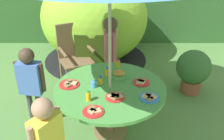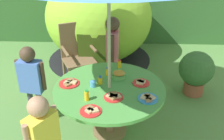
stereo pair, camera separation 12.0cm
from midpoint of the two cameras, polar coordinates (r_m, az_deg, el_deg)
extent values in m
cube|color=#548442|center=(3.63, 0.45, -13.08)|extent=(10.00, 10.00, 0.02)
cube|color=#33602D|center=(6.29, 1.56, 14.17)|extent=(9.00, 0.70, 1.70)
cylinder|color=brown|center=(3.62, 0.45, -12.78)|extent=(0.44, 0.44, 0.03)
cylinder|color=brown|center=(3.42, 0.47, -8.91)|extent=(0.10, 0.10, 0.64)
cylinder|color=#519E47|center=(3.23, 0.50, -4.08)|extent=(1.35, 1.35, 0.04)
cylinder|color=#B7AD8C|center=(2.99, 0.54, 4.04)|extent=(0.04, 0.04, 2.33)
cylinder|color=brown|center=(4.28, -8.15, -2.48)|extent=(0.04, 0.04, 0.44)
cylinder|color=brown|center=(4.39, -2.56, -1.33)|extent=(0.04, 0.04, 0.44)
cylinder|color=brown|center=(4.61, -9.49, -0.17)|extent=(0.04, 0.04, 0.44)
cylinder|color=brown|center=(4.72, -4.26, 0.85)|extent=(0.04, 0.04, 0.44)
cube|color=brown|center=(4.38, -6.27, 1.96)|extent=(0.63, 0.60, 0.04)
cube|color=brown|center=(4.43, -7.25, 6.56)|extent=(0.45, 0.24, 0.58)
cube|color=brown|center=(4.24, -9.30, 4.05)|extent=(0.22, 0.41, 0.03)
cube|color=brown|center=(4.35, -3.61, 5.05)|extent=(0.22, 0.41, 0.03)
ellipsoid|color=#8CC633|center=(5.16, -2.18, 11.12)|extent=(2.02, 1.84, 1.72)
cylinder|color=black|center=(5.48, -2.01, 2.54)|extent=(2.06, 2.06, 0.01)
cube|color=#314511|center=(4.47, -2.88, 2.92)|extent=(0.56, 0.03, 0.78)
cylinder|color=brown|center=(4.52, 17.75, -3.51)|extent=(0.32, 0.32, 0.22)
sphere|color=#33602D|center=(4.36, 18.40, 0.29)|extent=(0.54, 0.54, 0.54)
cylinder|color=#3F3F47|center=(4.33, 0.97, -0.81)|extent=(0.08, 0.08, 0.56)
cylinder|color=#3F3F47|center=(4.21, 0.91, -1.73)|extent=(0.08, 0.08, 0.56)
cube|color=#EA727F|center=(4.04, 1.00, 5.17)|extent=(0.18, 0.33, 0.48)
cylinder|color=#4C3828|center=(4.20, 1.07, 6.45)|extent=(0.06, 0.06, 0.43)
cylinder|color=#4C3828|center=(3.86, 0.93, 4.42)|extent=(0.06, 0.06, 0.43)
sphere|color=#4C3828|center=(3.91, 1.04, 9.81)|extent=(0.21, 0.21, 0.21)
cylinder|color=#3F3F47|center=(3.78, -15.93, -7.36)|extent=(0.07, 0.07, 0.51)
cylinder|color=#3F3F47|center=(3.73, -14.23, -7.65)|extent=(0.07, 0.07, 0.51)
cube|color=#4C72C6|center=(3.51, -16.03, -1.31)|extent=(0.32, 0.21, 0.43)
cylinder|color=#4C3828|center=(3.58, -18.45, -0.72)|extent=(0.05, 0.05, 0.38)
cylinder|color=#4C3828|center=(3.43, -13.60, -1.30)|extent=(0.05, 0.05, 0.38)
sphere|color=#4C3828|center=(3.38, -16.72, 3.25)|extent=(0.19, 0.19, 0.19)
cube|color=yellow|center=(2.58, -13.34, -13.20)|extent=(0.29, 0.33, 0.43)
cylinder|color=tan|center=(2.64, -10.72, -11.02)|extent=(0.05, 0.05, 0.38)
sphere|color=tan|center=(2.39, -14.17, -7.63)|extent=(0.19, 0.19, 0.19)
cylinder|color=#66B259|center=(3.41, 2.49, -1.25)|extent=(0.18, 0.18, 0.05)
ellipsoid|color=gold|center=(3.39, 2.51, -0.65)|extent=(0.15, 0.15, 0.04)
cylinder|color=red|center=(2.83, -3.37, -8.79)|extent=(0.23, 0.23, 0.01)
cube|color=tan|center=(2.81, -2.48, -8.63)|extent=(0.10, 0.10, 0.02)
cube|color=#9E7547|center=(2.84, -3.58, -8.17)|extent=(0.11, 0.11, 0.02)
cube|color=tan|center=(2.81, -3.60, -8.71)|extent=(0.10, 0.10, 0.02)
cylinder|color=red|center=(3.03, 1.46, -5.86)|extent=(0.22, 0.22, 0.01)
cube|color=tan|center=(3.02, 2.33, -5.63)|extent=(0.10, 0.10, 0.02)
cube|color=#9E7547|center=(3.04, 1.54, -5.37)|extent=(0.09, 0.09, 0.02)
cube|color=tan|center=(3.03, 0.82, -5.52)|extent=(0.11, 0.11, 0.02)
cube|color=#9E7547|center=(3.00, 1.38, -5.93)|extent=(0.11, 0.11, 0.02)
cylinder|color=red|center=(3.32, 7.25, -2.79)|extent=(0.21, 0.21, 0.01)
cube|color=tan|center=(3.32, 7.55, -2.51)|extent=(0.09, 0.09, 0.02)
cube|color=#9E7547|center=(3.33, 6.68, -2.26)|extent=(0.08, 0.08, 0.02)
cube|color=tan|center=(3.30, 7.07, -2.68)|extent=(0.11, 0.11, 0.02)
cylinder|color=red|center=(3.32, -8.16, -2.87)|extent=(0.25, 0.25, 0.01)
cube|color=tan|center=(3.30, -7.26, -2.64)|extent=(0.09, 0.09, 0.02)
cube|color=#9E7547|center=(3.35, -7.90, -2.17)|extent=(0.11, 0.11, 0.02)
cube|color=tan|center=(3.31, -8.51, -2.64)|extent=(0.09, 0.09, 0.02)
cube|color=#9E7547|center=(3.27, -8.49, -3.10)|extent=(0.10, 0.10, 0.02)
cylinder|color=#338CD8|center=(3.04, 8.82, -6.07)|extent=(0.23, 0.23, 0.01)
cube|color=tan|center=(3.04, 9.38, -5.86)|extent=(0.12, 0.12, 0.02)
cube|color=#9E7547|center=(3.07, 8.67, -5.43)|extent=(0.07, 0.07, 0.02)
cube|color=tan|center=(3.03, 8.18, -5.77)|extent=(0.11, 0.11, 0.02)
cube|color=#9E7547|center=(2.99, 9.02, -6.37)|extent=(0.07, 0.07, 0.02)
cylinder|color=yellow|center=(3.27, -1.50, -2.28)|extent=(0.05, 0.05, 0.09)
cylinder|color=blue|center=(3.24, -1.51, -1.48)|extent=(0.04, 0.04, 0.02)
cylinder|color=yellow|center=(3.45, 0.08, -0.42)|extent=(0.05, 0.05, 0.10)
cylinder|color=blue|center=(3.42, 0.08, 0.43)|extent=(0.04, 0.04, 0.02)
cylinder|color=yellow|center=(2.97, -4.28, -5.56)|extent=(0.05, 0.05, 0.11)
cylinder|color=green|center=(2.94, -4.33, -4.51)|extent=(0.04, 0.04, 0.02)
cylinder|color=yellow|center=(3.64, 2.50, 1.23)|extent=(0.05, 0.05, 0.10)
cylinder|color=red|center=(3.62, 2.52, 2.05)|extent=(0.04, 0.04, 0.02)
cylinder|color=#4C99D8|center=(3.22, -3.02, -3.01)|extent=(0.07, 0.07, 0.07)
camera|label=1|loc=(0.06, -88.90, 0.59)|focal=42.70mm
camera|label=2|loc=(0.06, 91.10, -0.59)|focal=42.70mm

